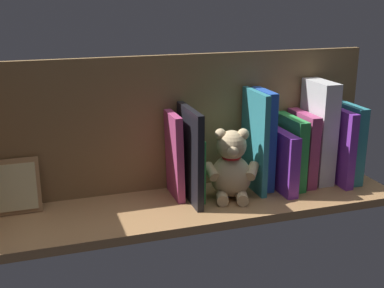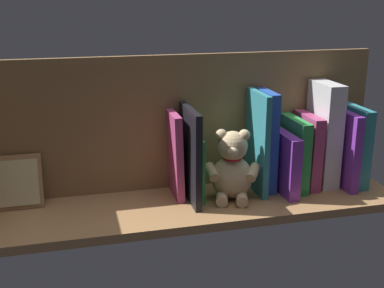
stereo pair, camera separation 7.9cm
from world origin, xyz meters
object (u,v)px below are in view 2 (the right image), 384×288
Objects in this scene: picture_frame_leaning at (19,182)px; dictionary_thick_white at (324,134)px; book_0 at (352,145)px; teddy_bear at (232,168)px.

dictionary_thick_white is at bearing 177.36° from picture_frame_leaning.
picture_frame_leaning is at bearing -3.14° from book_0.
dictionary_thick_white is 28.50cm from teddy_bear.
teddy_bear reaches higher than picture_frame_leaning.
dictionary_thick_white is 80.79cm from picture_frame_leaning.
teddy_bear is at bearing 8.46° from dictionary_thick_white.
teddy_bear is 1.39× the size of picture_frame_leaning.
picture_frame_leaning is at bearing 8.69° from teddy_bear.
teddy_bear is 53.39cm from picture_frame_leaning.
dictionary_thick_white is 1.54× the size of teddy_bear.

